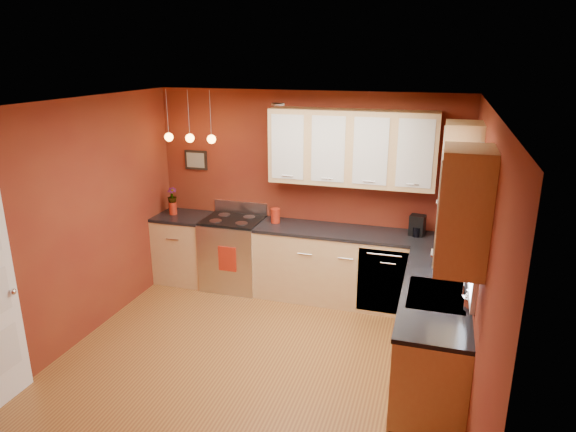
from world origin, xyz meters
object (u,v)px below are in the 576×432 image
(red_canister, at_px, (275,216))
(soap_pump, at_px, (467,300))
(coffee_maker, at_px, (417,226))
(sink, at_px, (436,297))
(gas_range, at_px, (234,252))

(red_canister, xyz_separation_m, soap_pump, (2.30, -1.78, -0.01))
(coffee_maker, xyz_separation_m, soap_pump, (0.52, -1.81, -0.03))
(sink, height_order, soap_pump, sink)
(soap_pump, bearing_deg, red_canister, 142.18)
(gas_range, height_order, sink, sink)
(gas_range, relative_size, soap_pump, 6.17)
(gas_range, xyz_separation_m, sink, (2.62, -1.50, 0.43))
(sink, distance_m, red_canister, 2.57)
(gas_range, distance_m, soap_pump, 3.39)
(sink, distance_m, soap_pump, 0.36)
(coffee_maker, bearing_deg, gas_range, -166.67)
(gas_range, bearing_deg, soap_pump, -31.05)
(sink, relative_size, soap_pump, 3.89)
(sink, bearing_deg, coffee_maker, 99.71)
(gas_range, height_order, coffee_maker, coffee_maker)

